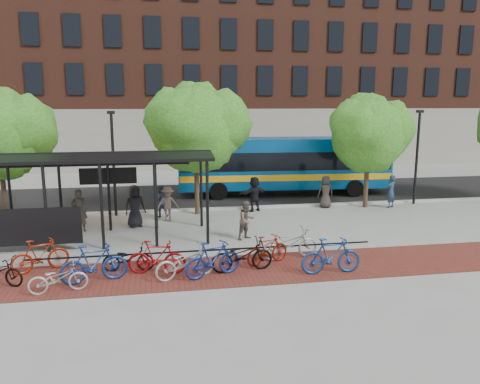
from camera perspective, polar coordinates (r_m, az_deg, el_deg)
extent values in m
plane|color=#9E9E99|center=(20.98, 3.74, -4.41)|extent=(160.00, 160.00, 0.00)
cube|color=black|center=(28.61, -0.01, -0.25)|extent=(160.00, 8.00, 0.01)
cube|color=#B7B7B2|center=(24.76, 1.57, -1.88)|extent=(160.00, 0.25, 0.12)
cube|color=maroon|center=(15.92, 0.92, -9.40)|extent=(24.00, 3.00, 0.01)
cube|color=black|center=(16.58, -4.14, -8.60)|extent=(12.00, 0.05, 0.95)
cube|color=#5B2E20|center=(48.21, 8.40, 16.08)|extent=(55.00, 14.00, 20.00)
cube|color=#7A664C|center=(61.44, -21.46, 19.02)|extent=(22.00, 22.00, 30.00)
cylinder|color=black|center=(21.78, -26.21, -0.50)|extent=(0.12, 0.12, 3.30)
cylinder|color=black|center=(18.71, -22.60, -1.91)|extent=(0.12, 0.12, 3.30)
cylinder|color=black|center=(21.29, -21.05, -0.33)|extent=(0.12, 0.12, 3.30)
cylinder|color=black|center=(18.36, -16.51, -1.75)|extent=(0.12, 0.12, 3.30)
cylinder|color=black|center=(20.99, -15.69, -0.16)|extent=(0.12, 0.12, 3.30)
cylinder|color=black|center=(18.23, -10.25, -1.56)|extent=(0.12, 0.12, 3.30)
cylinder|color=black|center=(20.88, -10.23, 0.01)|extent=(0.12, 0.12, 3.30)
cylinder|color=black|center=(18.32, -3.99, -1.35)|extent=(0.12, 0.12, 3.30)
cylinder|color=black|center=(20.95, -4.75, 0.19)|extent=(0.12, 0.12, 3.30)
cube|color=black|center=(19.05, -25.43, -3.93)|extent=(4.50, 0.08, 1.40)
cube|color=black|center=(18.85, -19.61, 3.94)|extent=(10.60, 1.65, 0.29)
cube|color=black|center=(20.23, -18.96, 4.41)|extent=(10.60, 1.65, 0.29)
cube|color=black|center=(20.96, -18.60, 3.54)|extent=(9.00, 0.10, 0.40)
cube|color=black|center=(20.96, -15.77, 1.90)|extent=(2.40, 0.12, 0.70)
cube|color=#FF7200|center=(21.04, -15.75, 1.94)|extent=(2.20, 0.02, 0.55)
cylinder|color=#382619|center=(24.45, -26.80, -0.51)|extent=(0.24, 0.24, 2.38)
sphere|color=#26681B|center=(24.01, -24.99, 6.90)|extent=(3.20, 3.20, 3.20)
sphere|color=#26681B|center=(24.43, -27.02, 7.97)|extent=(2.80, 2.80, 2.80)
cylinder|color=#382619|center=(23.43, -5.28, 0.35)|extent=(0.24, 0.24, 2.52)
sphere|color=#26681B|center=(23.07, -5.41, 7.54)|extent=(4.20, 4.20, 4.20)
sphere|color=#26681B|center=(23.36, -2.87, 8.35)|extent=(3.36, 3.36, 3.36)
sphere|color=#26681B|center=(22.70, -7.50, 8.46)|extent=(3.15, 3.15, 3.15)
sphere|color=#26681B|center=(23.45, -5.27, 9.55)|extent=(2.94, 2.94, 2.94)
cylinder|color=#382619|center=(25.75, 15.11, 0.69)|extent=(0.24, 0.24, 2.27)
sphere|color=#26681B|center=(25.44, 15.40, 6.59)|extent=(3.80, 3.80, 3.80)
sphere|color=#26681B|center=(26.02, 17.16, 7.25)|extent=(3.04, 3.04, 3.04)
sphere|color=#26681B|center=(24.83, 14.14, 7.48)|extent=(2.85, 2.85, 2.85)
sphere|color=#26681B|center=(25.80, 15.32, 8.43)|extent=(2.66, 2.66, 2.66)
cylinder|color=black|center=(23.56, -15.15, 3.13)|extent=(0.14, 0.14, 5.00)
cube|color=black|center=(23.37, -15.46, 9.33)|extent=(0.35, 0.20, 0.15)
cylinder|color=black|center=(27.22, 20.73, 3.80)|extent=(0.14, 0.14, 5.00)
cube|color=black|center=(27.06, 21.10, 9.16)|extent=(0.35, 0.20, 0.15)
cube|color=#074B8A|center=(28.51, 5.33, 3.57)|extent=(12.79, 3.52, 2.90)
cube|color=black|center=(28.48, 5.34, 4.05)|extent=(12.54, 3.54, 1.05)
cube|color=yellow|center=(28.61, 5.31, 2.16)|extent=(12.67, 3.56, 0.37)
cube|color=#074B8A|center=(28.37, 5.38, 6.37)|extent=(12.52, 3.23, 0.19)
cylinder|color=black|center=(26.85, -2.62, 0.09)|extent=(1.03, 0.36, 1.01)
cylinder|color=black|center=(29.54, -2.97, 1.08)|extent=(1.03, 0.36, 1.01)
cylinder|color=black|center=(28.52, 13.83, 0.42)|extent=(1.03, 0.36, 1.01)
cylinder|color=black|center=(31.07, 12.11, 1.34)|extent=(1.03, 0.36, 1.01)
imported|color=#9C280E|center=(16.90, -23.19, -7.11)|extent=(1.90, 1.24, 1.11)
imported|color=#B3B3B5|center=(14.94, -21.30, -9.76)|extent=(1.76, 0.90, 0.88)
imported|color=navy|center=(15.32, -17.40, -8.32)|extent=(2.12, 1.02, 1.23)
imported|color=black|center=(16.05, -13.46, -7.87)|extent=(1.74, 0.72, 0.89)
imported|color=maroon|center=(15.57, -10.11, -7.84)|extent=(1.95, 0.82, 1.14)
imported|color=#A7A7A9|center=(15.11, -6.66, -8.49)|extent=(2.14, 1.30, 1.06)
imported|color=navy|center=(15.11, -3.32, -8.19)|extent=(2.02, 1.21, 1.18)
imported|color=black|center=(15.57, 0.25, -7.74)|extent=(2.15, 0.96, 1.10)
imported|color=maroon|center=(16.30, 3.37, -7.03)|extent=(1.76, 1.12, 1.03)
imported|color=#9B9A9D|center=(16.90, 6.08, -6.27)|extent=(2.19, 1.02, 1.11)
imported|color=navy|center=(15.63, 11.04, -7.65)|extent=(2.01, 0.57, 1.21)
imported|color=black|center=(21.46, -12.70, -1.67)|extent=(1.10, 0.93, 1.92)
imported|color=#433D35|center=(21.34, -19.02, -2.14)|extent=(0.68, 0.45, 1.87)
imported|color=#22324F|center=(23.13, -9.67, -1.08)|extent=(0.83, 0.68, 1.58)
imported|color=#4D4339|center=(22.20, -8.81, -1.46)|extent=(1.12, 0.70, 1.66)
imported|color=black|center=(24.00, 1.76, -0.24)|extent=(1.73, 1.20, 1.79)
imported|color=#37302C|center=(25.21, 10.39, 0.03)|extent=(0.84, 0.55, 1.72)
imported|color=#22364F|center=(26.05, 17.91, 0.07)|extent=(0.76, 0.69, 1.75)
imported|color=brown|center=(19.08, 0.81, -3.46)|extent=(0.97, 0.90, 1.59)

